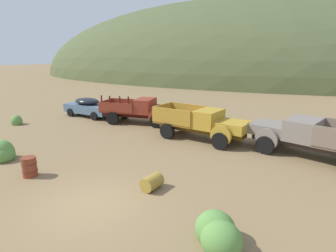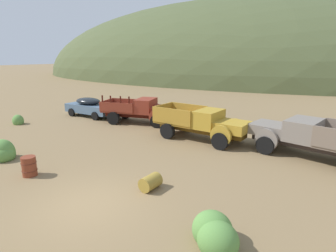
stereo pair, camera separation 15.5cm
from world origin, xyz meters
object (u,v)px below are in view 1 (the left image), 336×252
object	(u,v)px
truck_mustard	(206,124)
oil_drum_tipped	(152,182)
truck_rust_red	(144,110)
car_chalk_blue	(91,107)
truck_primer_gray	(306,136)
oil_drum_spare	(29,167)

from	to	relation	value
truck_mustard	oil_drum_tipped	size ratio (longest dim) A/B	6.88
truck_rust_red	truck_mustard	world-z (taller)	truck_rust_red
truck_mustard	car_chalk_blue	bearing A→B (deg)	177.74
truck_primer_gray	oil_drum_spare	xyz separation A→B (m)	(-9.77, -8.83, -0.60)
oil_drum_tipped	oil_drum_spare	size ratio (longest dim) A/B	1.01
truck_mustard	oil_drum_tipped	distance (m)	7.02
truck_rust_red	truck_mustard	distance (m)	5.98
truck_rust_red	truck_primer_gray	world-z (taller)	truck_rust_red
truck_rust_red	oil_drum_spare	distance (m)	10.35
car_chalk_blue	oil_drum_spare	bearing A→B (deg)	-55.71
truck_mustard	truck_rust_red	bearing A→B (deg)	168.71
truck_primer_gray	truck_rust_red	bearing A→B (deg)	4.26
truck_mustard	truck_primer_gray	world-z (taller)	same
truck_primer_gray	oil_drum_tipped	size ratio (longest dim) A/B	7.80
truck_rust_red	truck_mustard	bearing A→B (deg)	-30.55
car_chalk_blue	oil_drum_spare	size ratio (longest dim) A/B	5.62
oil_drum_tipped	car_chalk_blue	bearing A→B (deg)	145.12
car_chalk_blue	truck_rust_red	distance (m)	5.26
car_chalk_blue	oil_drum_spare	world-z (taller)	car_chalk_blue
truck_mustard	truck_primer_gray	size ratio (longest dim) A/B	0.88
truck_rust_red	truck_primer_gray	bearing A→B (deg)	-22.13
car_chalk_blue	oil_drum_tipped	world-z (taller)	car_chalk_blue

